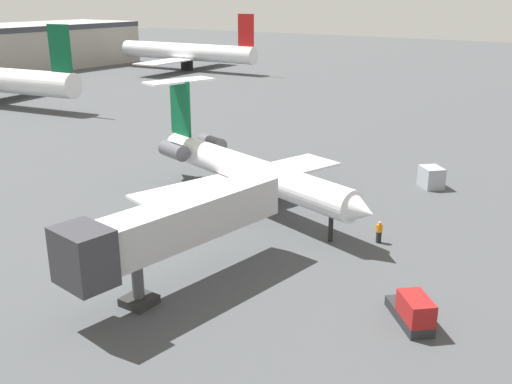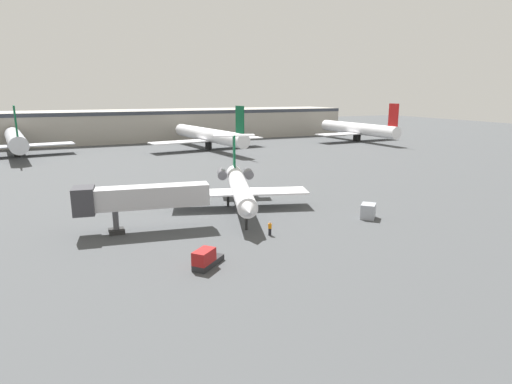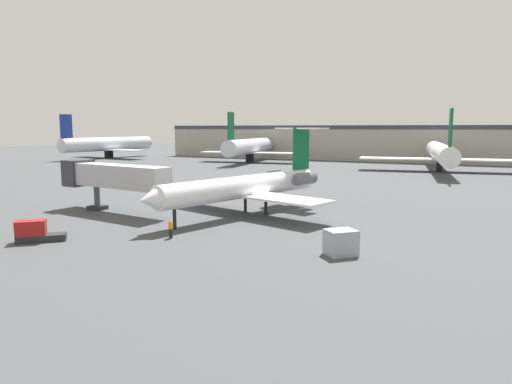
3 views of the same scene
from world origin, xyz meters
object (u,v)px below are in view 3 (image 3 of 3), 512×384
regional_jet (249,185)px  cargo_container_uld (341,243)px  parked_airliner_west_mid (250,147)px  parked_airliner_centre (440,153)px  parked_airliner_west_end (108,144)px  ground_crew_marshaller (171,229)px  jet_bridge (109,176)px  baggage_tug_lead (36,232)px

regional_jet → cargo_container_uld: (13.97, -12.22, -2.38)m
parked_airliner_west_mid → parked_airliner_centre: parked_airliner_west_mid is taller
parked_airliner_west_mid → parked_airliner_west_end: bearing=-176.9°
regional_jet → parked_airliner_west_end: bearing=141.1°
ground_crew_marshaller → jet_bridge: bearing=151.3°
jet_bridge → baggage_tug_lead: jet_bridge is taller
jet_bridge → baggage_tug_lead: size_ratio=4.13×
ground_crew_marshaller → parked_airliner_west_end: size_ratio=0.05×
jet_bridge → parked_airliner_centre: (31.28, 70.31, 0.04)m
baggage_tug_lead → parked_airliner_west_end: bearing=130.1°
regional_jet → baggage_tug_lead: regional_jet is taller
ground_crew_marshaller → baggage_tug_lead: 11.56m
jet_bridge → ground_crew_marshaller: size_ratio=9.52×
jet_bridge → parked_airliner_west_end: bearing=133.2°
jet_bridge → baggage_tug_lead: bearing=-71.8°
cargo_container_uld → parked_airliner_centre: bearing=88.8°
ground_crew_marshaller → baggage_tug_lead: (-9.80, -6.13, -0.02)m
ground_crew_marshaller → parked_airliner_west_end: parked_airliner_west_end is taller
ground_crew_marshaller → cargo_container_uld: 15.30m
parked_airliner_centre → parked_airliner_west_end: bearing=177.7°
jet_bridge → parked_airliner_west_end: parked_airliner_west_end is taller
baggage_tug_lead → parked_airliner_west_mid: parked_airliner_west_mid is taller
parked_airliner_centre → cargo_container_uld: bearing=-91.2°
regional_jet → parked_airliner_centre: 66.70m
regional_jet → ground_crew_marshaller: regional_jet is taller
ground_crew_marshaller → regional_jet: bearing=84.5°
cargo_container_uld → ground_crew_marshaller: bearing=-175.8°
regional_jet → parked_airliner_west_end: parked_airliner_west_end is taller
ground_crew_marshaller → cargo_container_uld: cargo_container_uld is taller
baggage_tug_lead → parked_airliner_centre: (26.67, 84.33, 3.42)m
cargo_container_uld → parked_airliner_centre: parked_airliner_centre is taller
baggage_tug_lead → cargo_container_uld: cargo_container_uld is taller
regional_jet → parked_airliner_west_end: (-85.41, 68.84, 1.11)m
baggage_tug_lead → jet_bridge: bearing=108.2°
parked_airliner_west_mid → parked_airliner_centre: (51.03, -6.68, -0.21)m
parked_airliner_west_end → parked_airliner_west_mid: (49.96, 2.68, -0.02)m
jet_bridge → parked_airliner_centre: size_ratio=0.38×
parked_airliner_west_end → parked_airliner_centre: bearing=-2.3°
jet_bridge → parked_airliner_centre: 76.96m
regional_jet → parked_airliner_west_mid: (-35.45, 71.52, 1.09)m
jet_bridge → ground_crew_marshaller: bearing=-28.7°
parked_airliner_west_end → parked_airliner_west_mid: 50.03m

